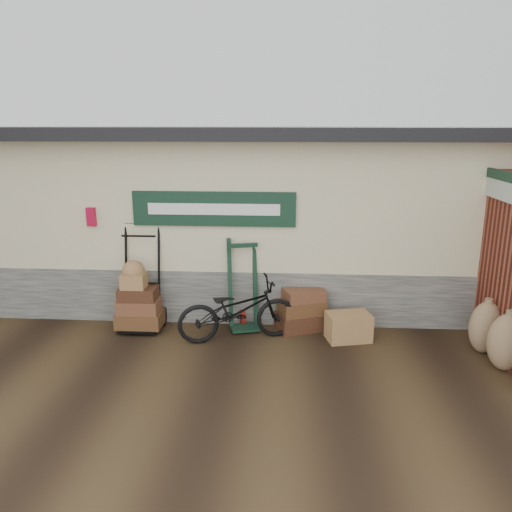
% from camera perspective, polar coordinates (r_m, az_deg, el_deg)
% --- Properties ---
extents(ground, '(80.00, 80.00, 0.00)m').
position_cam_1_polar(ground, '(7.58, -3.34, -10.58)').
color(ground, black).
rests_on(ground, ground).
extents(station_building, '(14.40, 4.10, 3.20)m').
position_cam_1_polar(station_building, '(9.71, -1.53, 5.12)').
color(station_building, '#4C4C47').
rests_on(station_building, ground).
extents(porter_trolley, '(0.87, 0.66, 1.75)m').
position_cam_1_polar(porter_trolley, '(8.30, -13.02, -2.19)').
color(porter_trolley, black).
rests_on(porter_trolley, ground).
extents(green_barrow, '(0.64, 0.58, 1.48)m').
position_cam_1_polar(green_barrow, '(8.07, -1.48, -3.27)').
color(green_barrow, black).
rests_on(green_barrow, ground).
extents(suitcase_stack, '(0.90, 0.74, 0.69)m').
position_cam_1_polar(suitcase_stack, '(8.18, 5.23, -6.04)').
color(suitcase_stack, '#341910').
rests_on(suitcase_stack, ground).
extents(wicker_hamper, '(0.73, 0.56, 0.43)m').
position_cam_1_polar(wicker_hamper, '(7.92, 10.51, -7.95)').
color(wicker_hamper, brown).
rests_on(wicker_hamper, ground).
extents(bicycle, '(1.14, 1.96, 1.08)m').
position_cam_1_polar(bicycle, '(7.69, -2.11, -5.82)').
color(bicycle, black).
rests_on(bicycle, ground).
extents(burlap_sack_left, '(0.58, 0.52, 0.78)m').
position_cam_1_polar(burlap_sack_left, '(8.04, 24.77, -7.42)').
color(burlap_sack_left, olive).
rests_on(burlap_sack_left, ground).
extents(burlap_sack_right, '(0.59, 0.53, 0.81)m').
position_cam_1_polar(burlap_sack_right, '(7.61, 26.74, -8.80)').
color(burlap_sack_right, olive).
rests_on(burlap_sack_right, ground).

